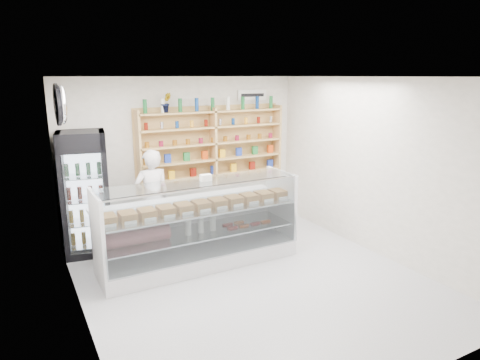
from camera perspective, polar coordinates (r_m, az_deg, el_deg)
room at (r=5.72m, az=1.83°, el=-0.56°), size 5.00×5.00×5.00m
display_counter at (r=6.62m, az=-5.45°, el=-8.10°), size 3.01×0.90×1.31m
shop_worker at (r=7.28m, az=-11.63°, el=-2.40°), size 0.61×0.40×1.65m
drinks_cooler at (r=7.22m, az=-19.92°, el=-1.68°), size 0.82×0.80×1.99m
wall_shelving at (r=7.95m, az=-3.59°, el=4.90°), size 2.84×0.28×1.33m
potted_plant at (r=7.54m, az=-9.84°, el=10.14°), size 0.20×0.16×0.34m
security_mirror at (r=6.03m, az=-22.71°, el=9.24°), size 0.15×0.50×0.50m
wall_sign at (r=8.39m, az=1.63°, el=11.26°), size 0.62×0.03×0.20m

